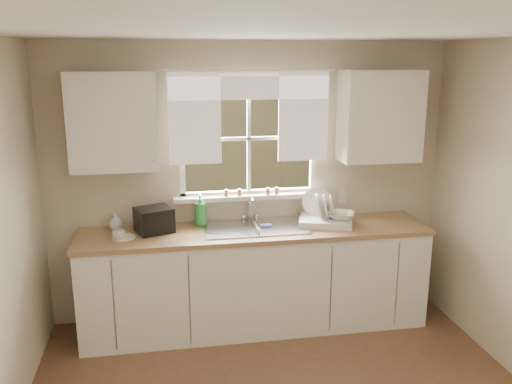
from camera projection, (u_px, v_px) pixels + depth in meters
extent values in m
cube|color=beige|center=(250.00, 253.00, 5.08)|extent=(3.60, 0.02, 1.15)
cube|color=beige|center=(249.00, 61.00, 4.65)|extent=(3.60, 0.02, 0.35)
cube|color=beige|center=(110.00, 143.00, 4.61)|extent=(1.20, 0.02, 1.00)
cube|color=beige|center=(377.00, 136.00, 5.02)|extent=(1.20, 0.02, 1.00)
cube|color=silver|center=(314.00, 29.00, 2.70)|extent=(3.60, 4.00, 0.02)
cube|color=white|center=(249.00, 193.00, 4.96)|extent=(1.30, 0.06, 0.05)
cube|color=white|center=(249.00, 82.00, 4.71)|extent=(1.30, 0.06, 0.05)
cube|color=white|center=(181.00, 140.00, 4.73)|extent=(0.05, 0.06, 1.05)
cube|color=white|center=(314.00, 137.00, 4.93)|extent=(0.05, 0.06, 1.05)
cube|color=white|center=(249.00, 139.00, 4.83)|extent=(0.03, 0.04, 1.00)
cube|color=white|center=(249.00, 139.00, 4.83)|extent=(1.20, 0.04, 0.03)
cube|color=white|center=(250.00, 197.00, 4.90)|extent=(1.38, 0.14, 0.04)
cylinder|color=white|center=(250.00, 70.00, 4.61)|extent=(1.50, 0.02, 0.02)
cube|color=white|center=(195.00, 118.00, 4.64)|extent=(0.45, 0.02, 0.80)
cube|color=white|center=(303.00, 116.00, 4.80)|extent=(0.45, 0.02, 0.80)
cube|color=white|center=(250.00, 88.00, 4.66)|extent=(1.40, 0.02, 0.20)
cube|color=white|center=(255.00, 280.00, 4.81)|extent=(3.00, 0.62, 0.87)
cube|color=#97724B|center=(255.00, 231.00, 4.70)|extent=(3.04, 0.65, 0.04)
cube|color=white|center=(113.00, 121.00, 4.40)|extent=(0.70, 0.33, 0.80)
cube|color=white|center=(380.00, 116.00, 4.79)|extent=(0.70, 0.33, 0.80)
cube|color=beige|center=(342.00, 197.00, 5.09)|extent=(0.08, 0.01, 0.12)
cylinder|color=brown|center=(239.00, 192.00, 4.86)|extent=(0.04, 0.04, 0.06)
cylinder|color=brown|center=(276.00, 191.00, 4.91)|extent=(0.04, 0.04, 0.06)
cylinder|color=brown|center=(226.00, 193.00, 4.83)|extent=(0.04, 0.04, 0.06)
cylinder|color=brown|center=(268.00, 191.00, 4.90)|extent=(0.04, 0.04, 0.06)
cube|color=#335421|center=(206.00, 188.00, 10.00)|extent=(20.00, 10.00, 0.02)
cube|color=#957A52|center=(216.00, 160.00, 7.86)|extent=(8.00, 0.10, 1.80)
cube|color=maroon|center=(139.00, 120.00, 10.95)|extent=(3.00, 3.00, 2.20)
cube|color=black|center=(135.00, 56.00, 10.64)|extent=(3.20, 3.20, 0.30)
cylinder|color=#423021|center=(270.00, 95.00, 10.79)|extent=(0.36, 0.36, 3.20)
cube|color=#B7B7BC|center=(255.00, 237.00, 4.74)|extent=(0.84, 0.46, 0.18)
cube|color=#B7B7BC|center=(255.00, 228.00, 4.72)|extent=(0.88, 0.50, 0.01)
cube|color=#B7B7BC|center=(255.00, 230.00, 4.72)|extent=(0.02, 0.41, 0.14)
cylinder|color=silver|center=(250.00, 208.00, 4.93)|extent=(0.03, 0.03, 0.22)
cylinder|color=silver|center=(252.00, 199.00, 4.83)|extent=(0.02, 0.18, 0.02)
sphere|color=silver|center=(244.00, 217.00, 4.94)|extent=(0.05, 0.05, 0.05)
sphere|color=silver|center=(257.00, 216.00, 4.96)|extent=(0.05, 0.05, 0.05)
cube|color=silver|center=(325.00, 221.00, 4.81)|extent=(0.54, 0.47, 0.06)
cylinder|color=white|center=(317.00, 202.00, 4.88)|extent=(0.27, 0.15, 0.25)
cylinder|color=white|center=(319.00, 206.00, 4.79)|extent=(0.13, 0.23, 0.22)
cylinder|color=white|center=(326.00, 206.00, 4.78)|extent=(0.13, 0.23, 0.22)
cylinder|color=white|center=(333.00, 206.00, 4.77)|extent=(0.13, 0.23, 0.22)
imported|color=silver|center=(341.00, 215.00, 4.78)|extent=(0.30, 0.30, 0.06)
imported|color=green|center=(200.00, 210.00, 4.76)|extent=(0.13, 0.13, 0.29)
imported|color=#2D4EAB|center=(146.00, 217.00, 4.67)|extent=(0.13, 0.13, 0.21)
imported|color=beige|center=(115.00, 221.00, 4.66)|extent=(0.13, 0.13, 0.15)
cylinder|color=white|center=(124.00, 237.00, 4.46)|extent=(0.19, 0.19, 0.01)
imported|color=silver|center=(119.00, 235.00, 4.41)|extent=(0.14, 0.14, 0.08)
cube|color=black|center=(154.00, 220.00, 4.59)|extent=(0.36, 0.34, 0.21)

